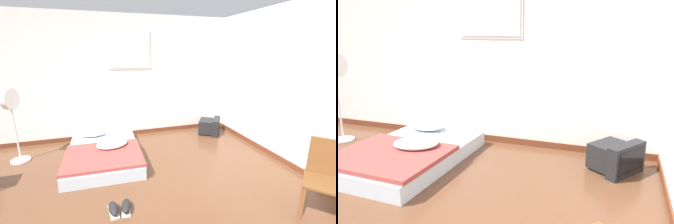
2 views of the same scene
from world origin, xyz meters
TOP-DOWN VIEW (x-y plane):
  - wall_back at (0.00, 2.77)m, footprint 7.60×0.08m
  - mattress_bed at (-0.32, 1.69)m, footprint 1.26×1.86m
  - crt_tv at (2.09, 2.26)m, footprint 0.65×0.66m

SIDE VIEW (x-z plane):
  - mattress_bed at x=-0.32m, z-range -0.04..0.29m
  - crt_tv at x=2.09m, z-range -0.01..0.36m
  - wall_back at x=0.00m, z-range -0.01..2.59m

